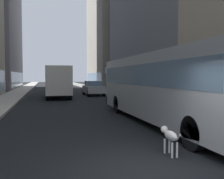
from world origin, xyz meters
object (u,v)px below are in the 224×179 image
Objects in this scene: car_silver_sedan at (93,88)px; box_truck at (57,81)px; dalmatian_dog at (170,136)px; car_white_van at (51,83)px; transit_bus at (164,84)px; car_red_coupe at (54,86)px.

car_silver_sedan is 0.56× the size of box_truck.
car_silver_sedan reaches higher than dalmatian_dog.
box_truck reaches higher than car_white_van.
transit_bus and box_truck have the same top height.
car_silver_sedan is (4.00, -22.22, -0.00)m from car_white_van.
car_silver_sedan is 4.38× the size of dalmatian_dog.
transit_bus is at bearing -84.22° from car_white_van.
box_truck is (0.00, -24.23, 0.84)m from car_white_van.
box_truck is (0.00, -10.28, 0.84)m from car_red_coupe.
car_red_coupe is 29.93m from dalmatian_dog.
car_red_coupe is (-4.00, 25.54, -0.95)m from transit_bus.
car_silver_sedan is at bearing 90.00° from transit_bus.
car_red_coupe is 13.95m from car_white_van.
box_truck reaches higher than car_silver_sedan.
car_red_coupe is 0.95× the size of car_white_van.
transit_bus is at bearing -81.10° from car_red_coupe.
transit_bus is 4.91m from dalmatian_dog.
car_white_van is 24.24m from box_truck.
transit_bus is at bearing -90.00° from car_silver_sedan.
dalmatian_dog is (2.03, -43.81, -0.31)m from car_white_van.
box_truck is at bearing 104.69° from transit_bus.
dalmatian_dog is (2.03, -29.86, -0.31)m from car_red_coupe.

